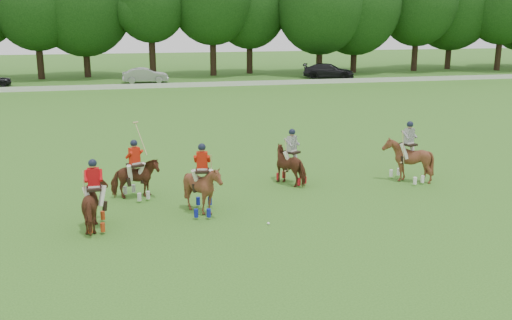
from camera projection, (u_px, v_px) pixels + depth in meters
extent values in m
plane|color=#32631C|center=(236.00, 243.00, 16.73)|extent=(180.00, 180.00, 0.00)
cylinder|color=black|center=(40.00, 57.00, 59.52)|extent=(0.70, 0.70, 4.64)
ellipsoid|color=black|center=(35.00, 1.00, 58.13)|extent=(8.80, 8.80, 10.13)
cylinder|color=black|center=(87.00, 57.00, 61.52)|extent=(0.70, 0.70, 4.31)
cylinder|color=black|center=(152.00, 53.00, 61.46)|extent=(0.70, 0.70, 5.24)
cylinder|color=black|center=(213.00, 52.00, 63.12)|extent=(0.70, 0.70, 5.19)
cylinder|color=black|center=(250.00, 54.00, 65.46)|extent=(0.70, 0.70, 4.48)
ellipsoid|color=black|center=(249.00, 4.00, 64.11)|extent=(8.60, 8.60, 9.89)
cylinder|color=black|center=(319.00, 56.00, 64.44)|extent=(0.70, 0.70, 4.21)
ellipsoid|color=black|center=(321.00, 2.00, 62.99)|extent=(10.11, 10.11, 11.63)
cylinder|color=black|center=(354.00, 55.00, 66.74)|extent=(0.70, 0.70, 4.07)
ellipsoid|color=black|center=(356.00, 2.00, 65.27)|extent=(10.46, 10.46, 12.03)
cylinder|color=black|center=(415.00, 51.00, 68.54)|extent=(0.70, 0.70, 4.79)
cylinder|color=black|center=(449.00, 51.00, 71.20)|extent=(0.70, 0.70, 4.44)
cylinder|color=black|center=(499.00, 50.00, 69.18)|extent=(0.70, 0.70, 4.86)
ellipsoid|color=black|center=(504.00, 1.00, 67.76)|extent=(8.94, 8.94, 10.28)
cube|color=white|center=(159.00, 86.00, 52.60)|extent=(120.00, 0.10, 0.44)
imported|color=#9F9FA5|center=(145.00, 75.00, 56.50)|extent=(4.46, 1.56, 1.47)
imported|color=black|center=(329.00, 71.00, 60.59)|extent=(5.82, 4.06, 1.57)
imported|color=#532716|center=(96.00, 205.00, 17.72)|extent=(0.88, 1.83, 1.52)
cube|color=black|center=(94.00, 188.00, 17.59)|extent=(0.46, 0.57, 0.08)
cylinder|color=tan|center=(84.00, 191.00, 17.53)|extent=(0.04, 0.21, 1.29)
imported|color=#532716|center=(136.00, 179.00, 20.67)|extent=(1.86, 1.77, 1.46)
cube|color=black|center=(135.00, 165.00, 20.54)|extent=(0.65, 0.70, 0.08)
cylinder|color=tan|center=(141.00, 139.00, 20.50)|extent=(0.38, 0.70, 1.08)
imported|color=#532716|center=(203.00, 189.00, 19.08)|extent=(1.64, 1.78, 1.72)
cube|color=black|center=(202.00, 171.00, 18.93)|extent=(0.53, 0.63, 0.08)
cylinder|color=tan|center=(211.00, 173.00, 18.96)|extent=(0.07, 0.21, 1.29)
imported|color=#532716|center=(292.00, 165.00, 22.53)|extent=(1.64, 1.91, 1.49)
cube|color=black|center=(292.00, 152.00, 22.39)|extent=(0.68, 0.71, 0.08)
cylinder|color=tan|center=(287.00, 155.00, 22.20)|extent=(0.14, 0.19, 1.29)
imported|color=#532716|center=(408.00, 160.00, 22.78)|extent=(1.87, 1.98, 1.77)
cube|color=black|center=(409.00, 144.00, 22.62)|extent=(0.60, 0.67, 0.08)
cylinder|color=tan|center=(403.00, 147.00, 22.48)|extent=(0.10, 0.21, 1.29)
sphere|color=white|center=(268.00, 223.00, 18.20)|extent=(0.09, 0.09, 0.09)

